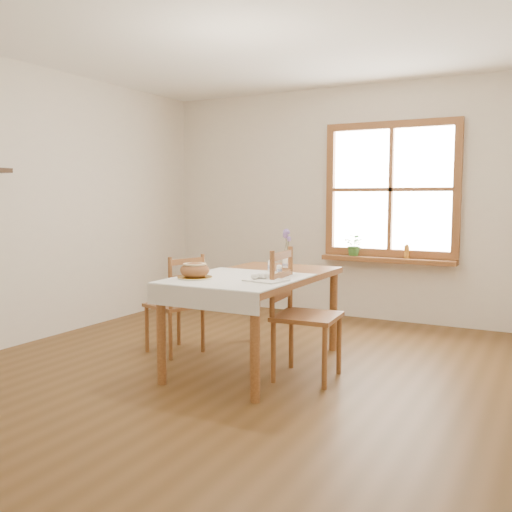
{
  "coord_description": "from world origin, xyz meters",
  "views": [
    {
      "loc": [
        2.15,
        -3.71,
        1.38
      ],
      "look_at": [
        0.0,
        0.3,
        0.9
      ],
      "focal_mm": 40.0,
      "sensor_mm": 36.0,
      "label": 1
    }
  ],
  "objects_px": {
    "chair_left": "(174,303)",
    "dining_table": "(256,285)",
    "flower_vase": "(287,263)",
    "bread_plate": "(195,278)",
    "chair_right": "(307,314)"
  },
  "relations": [
    {
      "from": "dining_table",
      "to": "chair_right",
      "type": "xyz_separation_m",
      "value": [
        0.5,
        -0.11,
        -0.17
      ]
    },
    {
      "from": "chair_left",
      "to": "chair_right",
      "type": "bearing_deg",
      "value": 101.91
    },
    {
      "from": "chair_left",
      "to": "flower_vase",
      "type": "height_order",
      "value": "chair_left"
    },
    {
      "from": "chair_left",
      "to": "bread_plate",
      "type": "distance_m",
      "value": 0.81
    },
    {
      "from": "chair_right",
      "to": "flower_vase",
      "type": "bearing_deg",
      "value": 32.5
    },
    {
      "from": "dining_table",
      "to": "flower_vase",
      "type": "xyz_separation_m",
      "value": [
        0.05,
        0.47,
        0.13
      ]
    },
    {
      "from": "chair_left",
      "to": "dining_table",
      "type": "bearing_deg",
      "value": 106.11
    },
    {
      "from": "chair_left",
      "to": "bread_plate",
      "type": "bearing_deg",
      "value": 65.68
    },
    {
      "from": "dining_table",
      "to": "bread_plate",
      "type": "height_order",
      "value": "bread_plate"
    },
    {
      "from": "chair_right",
      "to": "flower_vase",
      "type": "height_order",
      "value": "chair_right"
    },
    {
      "from": "dining_table",
      "to": "chair_right",
      "type": "distance_m",
      "value": 0.54
    },
    {
      "from": "bread_plate",
      "to": "chair_left",
      "type": "bearing_deg",
      "value": 138.58
    },
    {
      "from": "chair_left",
      "to": "bread_plate",
      "type": "relative_size",
      "value": 3.4
    },
    {
      "from": "flower_vase",
      "to": "dining_table",
      "type": "bearing_deg",
      "value": -96.73
    },
    {
      "from": "dining_table",
      "to": "flower_vase",
      "type": "height_order",
      "value": "flower_vase"
    }
  ]
}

